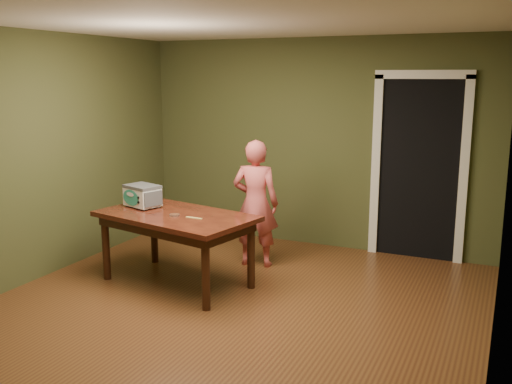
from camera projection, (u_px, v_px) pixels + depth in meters
floor at (222, 315)px, 5.18m from camera, size 5.00×5.00×0.00m
room_shell at (220, 127)px, 4.83m from camera, size 4.52×5.02×2.61m
doorway at (423, 166)px, 6.92m from camera, size 1.10×0.66×2.25m
dining_table at (176, 223)px, 5.85m from camera, size 1.75×1.20×0.75m
toy_oven at (142, 195)px, 6.11m from camera, size 0.44×0.36×0.24m
baking_pan at (175, 215)px, 5.73m from camera, size 0.10×0.10×0.02m
spatula at (194, 218)px, 5.65m from camera, size 0.18×0.03×0.01m
child at (256, 203)px, 6.43m from camera, size 0.58×0.43×1.44m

